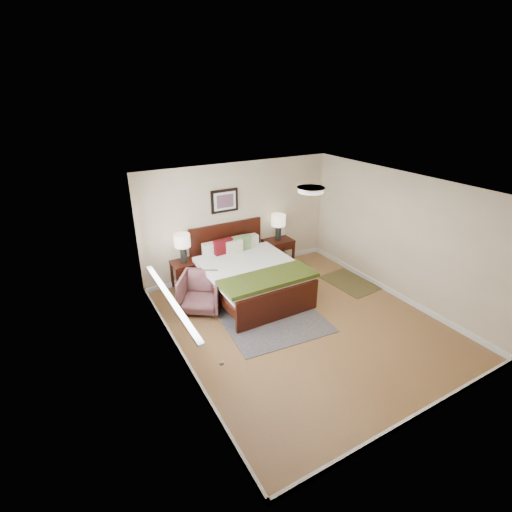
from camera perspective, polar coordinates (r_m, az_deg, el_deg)
name	(u,v)px	position (r m, az deg, el deg)	size (l,w,h in m)	color
floor	(303,323)	(6.91, 7.18, -10.12)	(5.00, 5.00, 0.00)	olive
back_wall	(239,219)	(8.27, -2.61, 5.71)	(4.50, 0.04, 2.50)	beige
front_wall	(437,341)	(4.83, 26.03, -11.65)	(4.50, 0.04, 2.50)	beige
left_wall	(177,294)	(5.37, -11.99, -5.67)	(0.04, 5.00, 2.50)	beige
right_wall	(400,237)	(7.78, 21.22, 2.79)	(0.04, 5.00, 2.50)	beige
ceiling	(311,187)	(5.88, 8.46, 10.41)	(4.50, 5.00, 0.02)	white
window	(166,266)	(5.93, -13.73, -1.48)	(0.11, 2.72, 1.32)	silver
door	(234,380)	(4.15, -3.44, -18.55)	(0.06, 1.00, 2.18)	silver
ceil_fixture	(311,190)	(5.89, 8.44, 10.08)	(0.44, 0.44, 0.08)	white
bed	(249,270)	(7.48, -1.08, -2.12)	(1.84, 2.24, 1.20)	#330F07
wall_art	(225,201)	(7.96, -4.84, 8.45)	(0.62, 0.05, 0.50)	black
nightstand_left	(185,268)	(7.85, -10.88, -1.80)	(0.51, 0.46, 0.61)	#330F07
nightstand_right	(278,250)	(8.80, 3.40, 0.88)	(0.66, 0.50, 0.66)	#330F07
lamp_left	(182,243)	(7.65, -11.26, 1.96)	(0.33, 0.33, 0.61)	black
lamp_right	(278,223)	(8.56, 3.47, 5.16)	(0.33, 0.33, 0.61)	black
armchair	(201,293)	(7.15, -8.40, -5.58)	(0.76, 0.78, 0.71)	brown
rug_persian	(263,308)	(7.27, 1.03, -7.96)	(1.79, 2.52, 0.01)	#0C193F
rug_navy	(350,283)	(8.41, 14.23, -3.98)	(0.78, 1.17, 0.01)	black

